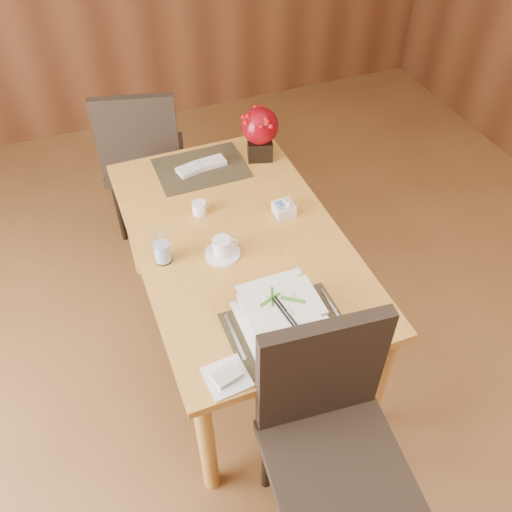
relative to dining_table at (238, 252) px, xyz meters
name	(u,v)px	position (x,y,z in m)	size (l,w,h in m)	color
ground	(285,434)	(0.00, -0.60, -0.65)	(6.00, 6.00, 0.00)	brown
dining_table	(238,252)	(0.00, 0.00, 0.00)	(0.90, 1.50, 0.75)	gold
placemat_near	(287,329)	(0.00, -0.55, 0.10)	(0.45, 0.33, 0.01)	black
placemat_far	(201,168)	(0.00, 0.55, 0.10)	(0.45, 0.33, 0.01)	black
soup_setting	(281,314)	(-0.01, -0.52, 0.16)	(0.31, 0.31, 0.13)	white
coffee_cup	(222,248)	(-0.10, -0.08, 0.13)	(0.15, 0.15, 0.09)	white
water_glass	(161,246)	(-0.34, -0.02, 0.18)	(0.08, 0.08, 0.18)	silver
creamer_jug	(199,208)	(-0.11, 0.22, 0.13)	(0.08, 0.08, 0.06)	white
sugar_caddy	(284,209)	(0.26, 0.07, 0.12)	(0.09, 0.09, 0.05)	white
berry_decor	(260,130)	(0.32, 0.54, 0.25)	(0.19, 0.19, 0.28)	black
napkins_far	(203,165)	(0.01, 0.55, 0.11)	(0.26, 0.09, 0.02)	silver
bread_plate	(227,377)	(-0.28, -0.67, 0.10)	(0.15, 0.15, 0.01)	white
near_chair	(329,430)	(0.02, -0.91, -0.06)	(0.53, 0.53, 1.05)	black
far_chair	(143,154)	(-0.21, 1.06, -0.09)	(0.56, 0.57, 1.00)	black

